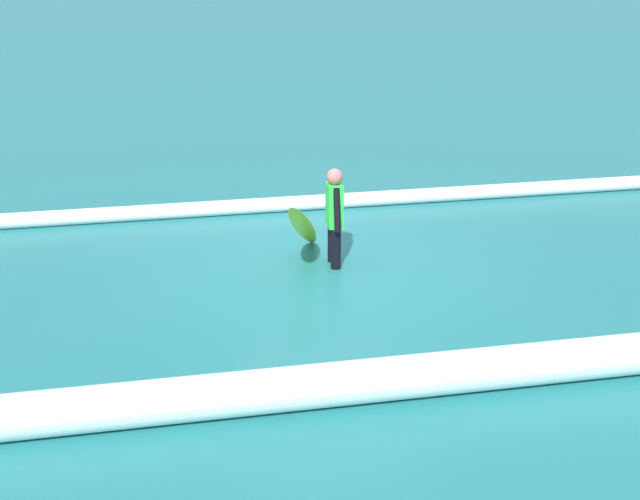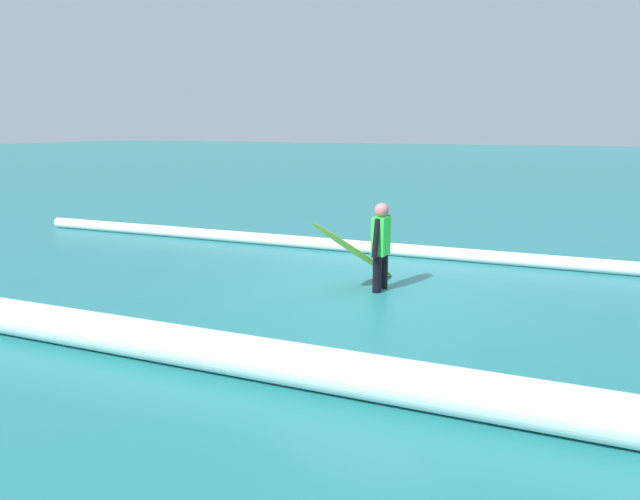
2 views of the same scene
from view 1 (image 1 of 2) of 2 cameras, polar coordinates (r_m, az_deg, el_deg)
The scene contains 5 objects.
ground_plane at distance 12.16m, azimuth 0.36°, elevation -1.05°, with size 163.55×163.55×0.00m, color #227779.
surfer at distance 11.96m, azimuth 0.94°, elevation 2.45°, with size 0.22×0.65×1.38m.
surfboard at distance 11.96m, azimuth -1.11°, elevation 1.54°, with size 0.81×2.05×1.20m.
wave_crest_foreground at distance 14.50m, azimuth -3.44°, elevation 2.94°, with size 0.25×0.25×17.76m, color white.
wave_crest_midground at distance 8.60m, azimuth 0.18°, elevation -8.80°, with size 0.44×0.44×21.87m, color white.
Camera 1 is at (1.85, 11.20, 4.35)m, focal length 49.16 mm.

